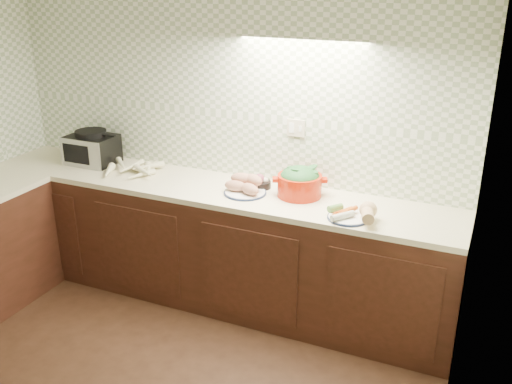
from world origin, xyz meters
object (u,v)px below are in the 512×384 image
at_px(onion_bowl, 261,183).
at_px(dutch_oven, 300,182).
at_px(parsnip_pile, 130,169).
at_px(veg_plate, 357,213).
at_px(toaster_oven, 92,148).
at_px(sweet_potato_plate, 246,186).

xyz_separation_m(onion_bowl, dutch_oven, (0.30, -0.04, 0.06)).
distance_m(parsnip_pile, dutch_oven, 1.34).
distance_m(onion_bowl, veg_plate, 0.81).
relative_size(dutch_oven, veg_plate, 1.19).
bearing_deg(veg_plate, dutch_oven, 153.85).
xyz_separation_m(toaster_oven, onion_bowl, (1.46, 0.03, -0.09)).
relative_size(sweet_potato_plate, onion_bowl, 2.18).
relative_size(parsnip_pile, veg_plate, 1.10).
distance_m(sweet_potato_plate, onion_bowl, 0.15).
xyz_separation_m(dutch_oven, veg_plate, (0.46, -0.23, -0.06)).
relative_size(toaster_oven, veg_plate, 1.13).
bearing_deg(sweet_potato_plate, onion_bowl, 67.56).
bearing_deg(parsnip_pile, veg_plate, -4.28).
distance_m(sweet_potato_plate, veg_plate, 0.83).
xyz_separation_m(parsnip_pile, sweet_potato_plate, (0.97, -0.01, 0.02)).
height_order(sweet_potato_plate, veg_plate, sweet_potato_plate).
bearing_deg(sweet_potato_plate, dutch_oven, 15.74).
xyz_separation_m(toaster_oven, dutch_oven, (1.76, -0.00, -0.02)).
distance_m(toaster_oven, dutch_oven, 1.76).
height_order(parsnip_pile, sweet_potato_plate, sweet_potato_plate).
xyz_separation_m(sweet_potato_plate, onion_bowl, (0.06, 0.14, -0.01)).
height_order(parsnip_pile, dutch_oven, dutch_oven).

